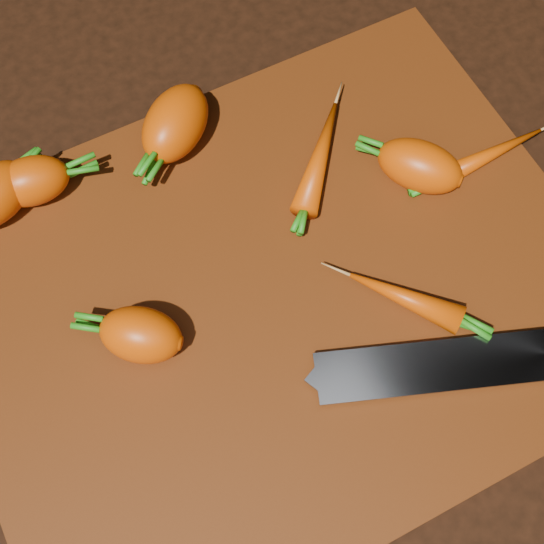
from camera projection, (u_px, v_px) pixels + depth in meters
name	position (u px, v px, depth m)	size (l,w,h in m)	color
ground	(278.00, 300.00, 0.61)	(2.00, 2.00, 0.01)	black
cutting_board	(278.00, 295.00, 0.60)	(0.50, 0.40, 0.01)	#602A0D
carrot_1	(141.00, 335.00, 0.56)	(0.06, 0.04, 0.04)	#CD4300
carrot_2	(175.00, 123.00, 0.63)	(0.08, 0.05, 0.05)	#CD4300
carrot_3	(31.00, 181.00, 0.61)	(0.06, 0.04, 0.04)	#CD4300
carrot_4	(420.00, 166.00, 0.62)	(0.07, 0.04, 0.04)	#CD4300
carrot_5	(320.00, 156.00, 0.63)	(0.11, 0.02, 0.02)	#CD4300
carrot_6	(486.00, 156.00, 0.63)	(0.11, 0.02, 0.02)	#CD4300
carrot_7	(405.00, 298.00, 0.58)	(0.09, 0.02, 0.02)	#CD4300
knife	(491.00, 360.00, 0.56)	(0.34, 0.16, 0.02)	gray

